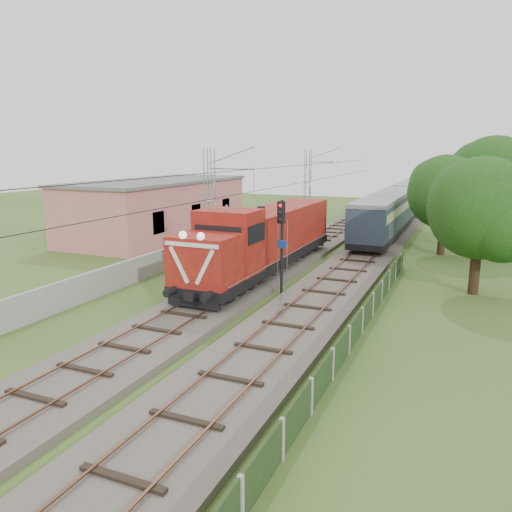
% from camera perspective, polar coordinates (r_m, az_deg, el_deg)
% --- Properties ---
extents(ground, '(140.00, 140.00, 0.00)m').
position_cam_1_polar(ground, '(21.04, -13.66, -10.39)').
color(ground, '#35521E').
rests_on(ground, ground).
extents(track_main, '(4.20, 70.00, 0.45)m').
position_cam_1_polar(track_main, '(26.54, -4.57, -4.94)').
color(track_main, '#6B6054').
rests_on(track_main, ground).
extents(track_side, '(4.20, 80.00, 0.45)m').
position_cam_1_polar(track_side, '(36.89, 11.96, -0.34)').
color(track_side, '#6B6054').
rests_on(track_side, ground).
extents(catenary, '(3.31, 70.00, 8.00)m').
position_cam_1_polar(catenary, '(31.43, -5.18, 4.91)').
color(catenary, gray).
rests_on(catenary, ground).
extents(boundary_wall, '(0.25, 40.00, 1.50)m').
position_cam_1_polar(boundary_wall, '(33.81, -10.37, -0.41)').
color(boundary_wall, '#9E9E99').
rests_on(boundary_wall, ground).
extents(station_building, '(8.40, 20.40, 5.22)m').
position_cam_1_polar(station_building, '(48.03, -10.99, 5.47)').
color(station_building, tan).
rests_on(station_building, ground).
extents(fence, '(0.12, 32.00, 1.20)m').
position_cam_1_polar(fence, '(20.18, 10.55, -9.40)').
color(fence, black).
rests_on(fence, ground).
extents(locomotive, '(3.23, 18.46, 4.69)m').
position_cam_1_polar(locomotive, '(31.88, 0.95, 2.03)').
color(locomotive, black).
rests_on(locomotive, ground).
extents(coach_rake, '(2.93, 109.69, 3.39)m').
position_cam_1_polar(coach_rake, '(91.23, 19.15, 7.90)').
color(coach_rake, black).
rests_on(coach_rake, ground).
extents(signal_post, '(0.58, 0.46, 5.34)m').
position_cam_1_polar(signal_post, '(26.52, 2.93, 2.81)').
color(signal_post, black).
rests_on(signal_post, ground).
extents(tree_a, '(5.88, 5.60, 7.62)m').
position_cam_1_polar(tree_a, '(29.77, 24.41, 4.86)').
color(tree_a, '#392617').
rests_on(tree_a, ground).
extents(tree_b, '(6.97, 6.64, 9.04)m').
position_cam_1_polar(tree_b, '(43.05, 25.57, 7.82)').
color(tree_b, '#392617').
rests_on(tree_b, ground).
extents(tree_c, '(5.88, 5.60, 7.62)m').
position_cam_1_polar(tree_c, '(40.50, 20.91, 6.75)').
color(tree_c, '#392617').
rests_on(tree_c, ground).
extents(tree_d, '(6.09, 5.80, 7.89)m').
position_cam_1_polar(tree_d, '(59.14, 25.93, 7.91)').
color(tree_d, '#392617').
rests_on(tree_d, ground).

